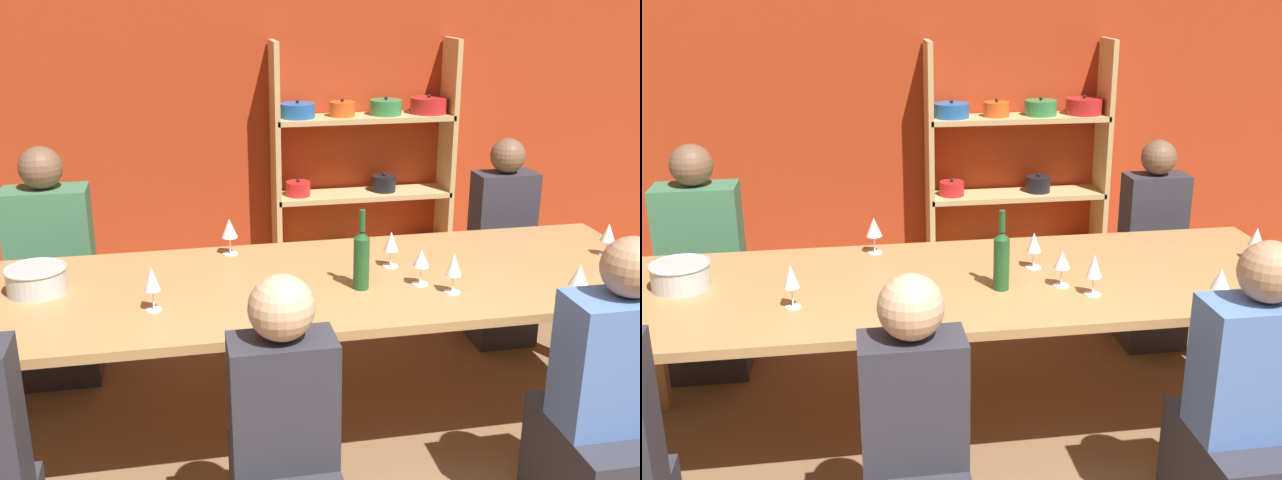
{
  "view_description": "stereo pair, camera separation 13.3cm",
  "coord_description": "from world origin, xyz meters",
  "views": [
    {
      "loc": [
        -0.71,
        -1.4,
        2.0
      ],
      "look_at": [
        -0.1,
        1.69,
        0.92
      ],
      "focal_mm": 42.0,
      "sensor_mm": 36.0,
      "label": 1
    },
    {
      "loc": [
        -0.58,
        -1.43,
        2.0
      ],
      "look_at": [
        -0.1,
        1.69,
        0.92
      ],
      "focal_mm": 42.0,
      "sensor_mm": 36.0,
      "label": 2
    }
  ],
  "objects": [
    {
      "name": "person_near_a",
      "position": [
        -0.4,
        0.77,
        0.43
      ],
      "size": [
        0.36,
        0.45,
        1.13
      ],
      "color": "#2D2D38",
      "rests_on": "ground_plane"
    },
    {
      "name": "wine_glass_red_a",
      "position": [
        0.86,
        1.13,
        0.89
      ],
      "size": [
        0.08,
        0.08,
        0.17
      ],
      "color": "white",
      "rests_on": "dining_table"
    },
    {
      "name": "wine_glass_red_b",
      "position": [
        0.4,
        1.34,
        0.89
      ],
      "size": [
        0.07,
        0.07,
        0.18
      ],
      "color": "white",
      "rests_on": "dining_table"
    },
    {
      "name": "wine_glass_empty_b",
      "position": [
        0.23,
        1.68,
        0.89
      ],
      "size": [
        0.07,
        0.07,
        0.17
      ],
      "color": "white",
      "rests_on": "dining_table"
    },
    {
      "name": "mixing_bowl",
      "position": [
        -1.31,
        1.69,
        0.83
      ],
      "size": [
        0.26,
        0.26,
        0.11
      ],
      "color": "#B7BABC",
      "rests_on": "dining_table"
    },
    {
      "name": "shelf_unit",
      "position": [
        0.62,
        3.63,
        0.69
      ],
      "size": [
        1.29,
        0.3,
        1.65
      ],
      "color": "tan",
      "rests_on": "ground_plane"
    },
    {
      "name": "wine_glass_white_b",
      "position": [
        -0.83,
        1.4,
        0.9
      ],
      "size": [
        0.06,
        0.06,
        0.18
      ],
      "color": "white",
      "rests_on": "dining_table"
    },
    {
      "name": "wine_glass_white_c",
      "position": [
        0.3,
        1.45,
        0.89
      ],
      "size": [
        0.07,
        0.07,
        0.16
      ],
      "color": "white",
      "rests_on": "dining_table"
    },
    {
      "name": "wine_bottle_green",
      "position": [
        0.04,
        1.46,
        0.91
      ],
      "size": [
        0.07,
        0.07,
        0.35
      ],
      "color": "#1E4C23",
      "rests_on": "dining_table"
    },
    {
      "name": "wall_back_red",
      "position": [
        0.0,
        3.83,
        1.35
      ],
      "size": [
        8.8,
        0.06,
        2.7
      ],
      "color": "#B23819",
      "rests_on": "ground_plane"
    },
    {
      "name": "dining_table",
      "position": [
        -0.1,
        1.59,
        0.7
      ],
      "size": [
        3.08,
        1.05,
        0.77
      ],
      "color": "#AD7F4C",
      "rests_on": "ground_plane"
    },
    {
      "name": "wine_glass_empty_c",
      "position": [
        -0.47,
        2.0,
        0.9
      ],
      "size": [
        0.08,
        0.08,
        0.18
      ],
      "color": "white",
      "rests_on": "dining_table"
    },
    {
      "name": "person_far_a",
      "position": [
        1.12,
        2.41,
        0.45
      ],
      "size": [
        0.35,
        0.43,
        1.19
      ],
      "rotation": [
        0.0,
        0.0,
        3.14
      ],
      "color": "#2D2D38",
      "rests_on": "ground_plane"
    },
    {
      "name": "person_near_c",
      "position": [
        0.81,
        0.74,
        0.43
      ],
      "size": [
        0.42,
        0.52,
        1.19
      ],
      "color": "#2D2D38",
      "rests_on": "ground_plane"
    },
    {
      "name": "wine_glass_white_a",
      "position": [
        1.29,
        1.63,
        0.88
      ],
      "size": [
        0.07,
        0.07,
        0.16
      ],
      "color": "white",
      "rests_on": "dining_table"
    },
    {
      "name": "person_far_b",
      "position": [
        -1.38,
        2.49,
        0.45
      ],
      "size": [
        0.43,
        0.54,
        1.23
      ],
      "rotation": [
        0.0,
        0.0,
        3.14
      ],
      "color": "#2D2D38",
      "rests_on": "ground_plane"
    }
  ]
}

